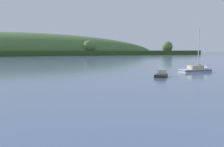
% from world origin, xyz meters
% --- Properties ---
extents(far_shoreline_hill, '(428.24, 114.43, 46.56)m').
position_xyz_m(far_shoreline_hill, '(5.98, 278.46, 0.27)').
color(far_shoreline_hill, '#314A21').
rests_on(far_shoreline_hill, ground).
extents(sailboat_near_mooring, '(8.82, 3.96, 12.17)m').
position_xyz_m(sailboat_near_mooring, '(27.25, 47.05, 0.30)').
color(sailboat_near_mooring, '#ADB2BC').
rests_on(sailboat_near_mooring, ground).
extents(sailboat_midwater_white, '(5.75, 6.07, 9.69)m').
position_xyz_m(sailboat_midwater_white, '(39.93, 60.59, 0.16)').
color(sailboat_midwater_white, '#0F564C').
rests_on(sailboat_midwater_white, ground).
extents(fishing_boat_moored, '(4.87, 4.95, 3.18)m').
position_xyz_m(fishing_boat_moored, '(12.02, 41.33, 0.28)').
color(fishing_boat_moored, '#232328').
rests_on(fishing_boat_moored, ground).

